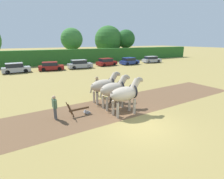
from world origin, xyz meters
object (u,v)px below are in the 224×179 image
Objects in this scene: plow at (81,110)px; farmer_at_plow at (55,106)px; draft_horse_lead_right at (114,89)px; farmer_beside_team at (97,85)px; parked_car_center_left at (16,68)px; parked_car_right at (107,62)px; parked_car_center at (51,66)px; tree_center_right at (108,40)px; parked_car_end_right at (151,60)px; tree_right at (126,39)px; draft_horse_trail_left at (104,85)px; parked_car_far_right at (129,61)px; tree_center at (72,39)px; draft_horse_lead_left at (125,94)px; parked_car_center_right at (80,64)px.

plow is 1.03× the size of farmer_at_plow.
farmer_beside_team is at bearing 86.70° from draft_horse_lead_right.
farmer_at_plow is 5.32m from farmer_beside_team.
parked_car_center_left is 0.96× the size of parked_car_right.
parked_car_center is at bearing 82.48° from plow.
tree_center_right is 5.47× the size of farmer_at_plow.
tree_center_right is at bearing 114.32° from parked_car_end_right.
draft_horse_trail_left is (-21.18, -29.09, -3.80)m from tree_right.
parked_car_end_right is at bearing -2.67° from parked_car_far_right.
draft_horse_trail_left is at bearing -102.06° from tree_center.
farmer_at_plow is (-1.66, 0.15, 0.59)m from plow.
tree_center_right is 2.12× the size of parked_car_far_right.
farmer_beside_team is at bearing -119.72° from tree_center_right.
tree_right is 38.45m from draft_horse_lead_left.
farmer_at_plow is at bearing 177.06° from draft_horse_lead_right.
tree_center reaches higher than parked_car_center.
tree_center_right reaches higher than draft_horse_lead_left.
draft_horse_lead_left is at bearing -76.73° from parked_car_center_left.
draft_horse_lead_left is 0.69× the size of parked_car_far_right.
parked_car_center_right is (4.95, -0.22, 0.05)m from parked_car_center.
parked_car_center is (-17.74, -12.88, -4.27)m from tree_center_right.
farmer_beside_team is at bearing -128.81° from parked_car_right.
parked_car_center is (-0.91, 19.68, -0.74)m from draft_horse_lead_right.
parked_car_right is at bearing 106.37° from farmer_beside_team.
tree_right is at bearing 33.29° from parked_car_right.
parked_car_right reaches higher than parked_car_far_right.
tree_right is at bearing 34.73° from parked_car_center.
parked_car_end_right is at bearing 8.34° from parked_car_center.
farmer_at_plow is 19.94m from parked_car_center.
tree_center_right is at bearing 58.94° from draft_horse_trail_left.
plow is 30.72m from parked_car_end_right.
plow is 0.37× the size of parked_car_end_right.
parked_car_far_right is 0.94× the size of parked_car_end_right.
parked_car_right is 11.06m from parked_car_end_right.
parked_car_center is 15.68m from parked_car_far_right.
parked_car_center is at bearing 174.67° from parked_car_far_right.
parked_car_center_right is at bearing -5.91° from parked_car_center_left.
plow is 0.40× the size of parked_car_center_left.
farmer_beside_team is (0.04, 3.13, -0.36)m from draft_horse_lead_right.
tree_right is 4.26× the size of farmer_beside_team.
draft_horse_trail_left is (-0.13, 2.86, -0.05)m from draft_horse_lead_left.
parked_car_center_right is (3.98, 20.88, -0.72)m from draft_horse_lead_left.
plow is (-19.46, -32.67, -4.64)m from tree_center_right.
farmer_at_plow is (-4.28, 0.03, -0.52)m from draft_horse_lead_right.
farmer_at_plow is 21.14m from parked_car_center_right.
farmer_beside_team is at bearing -127.59° from tree_right.
plow is at bearing -120.77° from tree_center_right.
tree_center_right is 1.13× the size of tree_right.
farmer_at_plow reaches higher than parked_car_center_left.
tree_center_right is 3.01× the size of draft_horse_trail_left.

